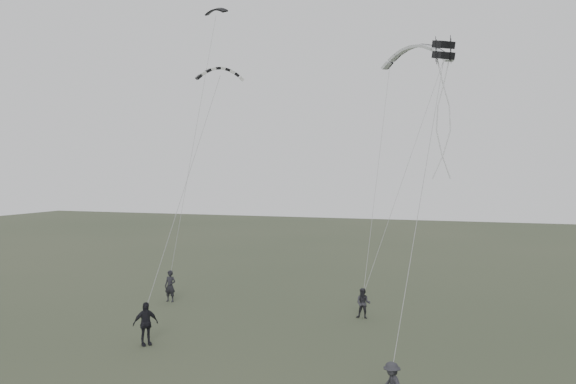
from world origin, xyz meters
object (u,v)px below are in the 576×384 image
(flyer_left, at_px, (170,286))
(kite_box, at_px, (443,50))
(kite_dark_small, at_px, (216,9))
(flyer_right, at_px, (363,303))
(kite_striped, at_px, (220,68))
(kite_pale_large, at_px, (416,46))
(flyer_center, at_px, (145,324))

(flyer_left, relative_size, kite_box, 2.55)
(flyer_left, xyz_separation_m, kite_box, (15.82, -4.77, 11.84))
(kite_dark_small, distance_m, kite_box, 17.13)
(flyer_right, distance_m, kite_box, 13.51)
(kite_striped, xyz_separation_m, kite_box, (11.90, -3.53, -0.56))
(kite_striped, bearing_deg, kite_box, -47.72)
(flyer_left, bearing_deg, kite_pale_large, 22.09)
(flyer_center, bearing_deg, kite_pale_large, 2.17)
(flyer_center, height_order, kite_pale_large, kite_pale_large)
(flyer_left, bearing_deg, kite_striped, -18.86)
(kite_box, bearing_deg, kite_dark_small, 113.41)
(flyer_right, bearing_deg, kite_dark_small, 161.89)
(flyer_left, relative_size, kite_striped, 0.72)
(flyer_left, xyz_separation_m, kite_pale_large, (13.60, 5.88, 14.41))
(kite_dark_small, distance_m, kite_striped, 6.80)
(kite_striped, relative_size, kite_box, 3.55)
(flyer_left, relative_size, kite_dark_small, 1.23)
(kite_dark_small, xyz_separation_m, kite_striped, (2.38, -4.41, -4.59))
(flyer_left, height_order, flyer_center, flyer_center)
(kite_box, bearing_deg, kite_pale_large, 64.26)
(kite_striped, bearing_deg, kite_pale_large, 5.16)
(flyer_center, distance_m, kite_striped, 13.99)
(kite_pale_large, bearing_deg, flyer_left, -138.04)
(flyer_left, bearing_deg, kite_dark_small, 62.80)
(flyer_left, distance_m, kite_box, 20.33)
(flyer_left, xyz_separation_m, flyer_right, (11.61, -0.14, -0.14))
(flyer_center, relative_size, kite_box, 2.63)
(kite_dark_small, relative_size, kite_box, 2.07)
(flyer_left, height_order, flyer_right, flyer_left)
(flyer_left, xyz_separation_m, flyer_center, (3.31, -7.73, 0.03))
(kite_dark_small, xyz_separation_m, kite_box, (14.28, -7.94, -5.15))
(flyer_left, height_order, kite_dark_small, kite_dark_small)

